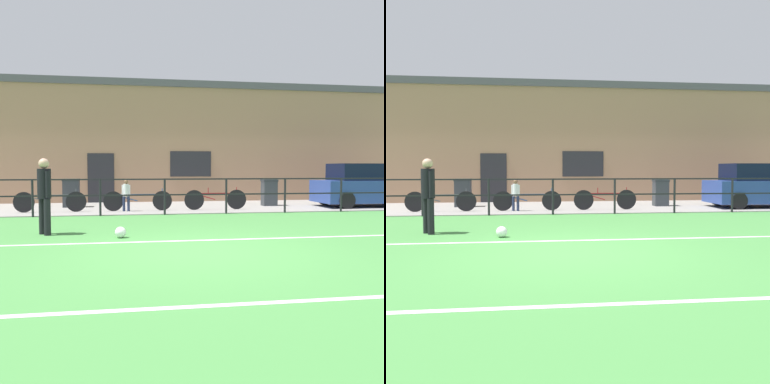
% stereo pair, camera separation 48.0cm
% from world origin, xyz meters
% --- Properties ---
extents(ground, '(60.00, 44.00, 0.04)m').
position_xyz_m(ground, '(0.00, 0.00, -0.02)').
color(ground, '#478C42').
extents(field_line_touchline, '(36.00, 0.11, 0.00)m').
position_xyz_m(field_line_touchline, '(0.00, 1.10, 0.00)').
color(field_line_touchline, white).
rests_on(field_line_touchline, ground).
extents(field_line_hash, '(36.00, 0.11, 0.00)m').
position_xyz_m(field_line_hash, '(0.00, -3.01, 0.00)').
color(field_line_hash, white).
rests_on(field_line_hash, ground).
extents(pavement_strip, '(48.00, 5.00, 0.02)m').
position_xyz_m(pavement_strip, '(0.00, 8.50, 0.01)').
color(pavement_strip, gray).
rests_on(pavement_strip, ground).
extents(perimeter_fence, '(36.07, 0.07, 1.15)m').
position_xyz_m(perimeter_fence, '(0.00, 6.00, 0.75)').
color(perimeter_fence, black).
rests_on(perimeter_fence, ground).
extents(clubhouse_facade, '(28.00, 2.56, 5.26)m').
position_xyz_m(clubhouse_facade, '(-0.00, 12.20, 2.64)').
color(clubhouse_facade, '#A37A5B').
rests_on(clubhouse_facade, ground).
extents(player_goalkeeper, '(0.31, 0.40, 1.69)m').
position_xyz_m(player_goalkeeper, '(-3.02, 2.38, 0.96)').
color(player_goalkeeper, black).
rests_on(player_goalkeeper, ground).
extents(soccer_ball_match, '(0.24, 0.24, 0.24)m').
position_xyz_m(soccer_ball_match, '(-1.36, 1.69, 0.12)').
color(soccer_ball_match, white).
rests_on(soccer_ball_match, ground).
extents(spectator_child, '(0.29, 0.19, 1.07)m').
position_xyz_m(spectator_child, '(-1.20, 7.12, 0.63)').
color(spectator_child, '#232D4C').
rests_on(spectator_child, pavement_strip).
extents(parked_car_red, '(4.02, 1.86, 1.63)m').
position_xyz_m(parked_car_red, '(7.92, 7.55, 0.79)').
color(parked_car_red, '#28428E').
rests_on(parked_car_red, pavement_strip).
extents(bicycle_parked_0, '(2.22, 0.04, 0.78)m').
position_xyz_m(bicycle_parked_0, '(1.91, 7.20, 0.38)').
color(bicycle_parked_0, black).
rests_on(bicycle_parked_0, pavement_strip).
extents(bicycle_parked_1, '(2.34, 0.04, 0.77)m').
position_xyz_m(bicycle_parked_1, '(-3.69, 7.20, 0.37)').
color(bicycle_parked_1, black).
rests_on(bicycle_parked_1, pavement_strip).
extents(bicycle_parked_2, '(2.33, 0.04, 0.76)m').
position_xyz_m(bicycle_parked_2, '(-0.80, 7.20, 0.37)').
color(bicycle_parked_2, black).
rests_on(bicycle_parked_2, pavement_strip).
extents(trash_bin_0, '(0.57, 0.48, 1.02)m').
position_xyz_m(trash_bin_0, '(4.31, 8.41, 0.53)').
color(trash_bin_0, '#33383D').
rests_on(trash_bin_0, pavement_strip).
extents(trash_bin_1, '(0.62, 0.52, 1.06)m').
position_xyz_m(trash_bin_1, '(-3.21, 8.99, 0.55)').
color(trash_bin_1, '#33383D').
rests_on(trash_bin_1, pavement_strip).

